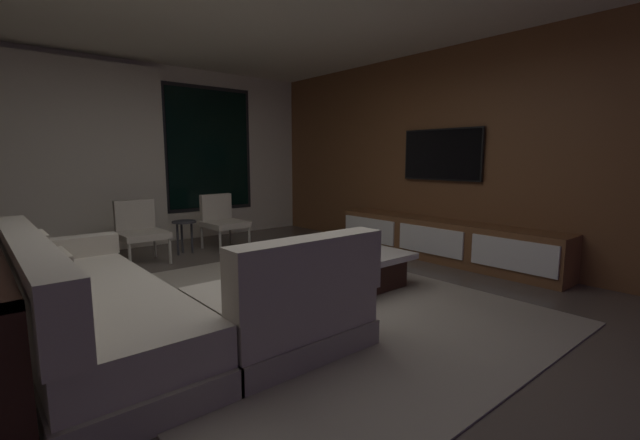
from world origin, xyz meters
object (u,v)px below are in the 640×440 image
book_stack_on_coffee_table (357,249)px  side_stool (184,227)px  sectional_couch (142,307)px  media_console (443,241)px  accent_chair_near_window (222,218)px  accent_chair_by_curtain (139,228)px  mounted_tv (442,155)px  coffee_table (337,268)px

book_stack_on_coffee_table → side_stool: 2.68m
sectional_couch → media_console: 3.76m
accent_chair_near_window → accent_chair_by_curtain: 1.20m
media_console → side_stool: bearing=133.4°
sectional_couch → side_stool: size_ratio=5.43×
sectional_couch → accent_chair_by_curtain: bearing=73.0°
accent_chair_near_window → mounted_tv: 3.20m
coffee_table → book_stack_on_coffee_table: 0.28m
coffee_table → book_stack_on_coffee_table: bearing=-50.4°
side_stool → media_console: (2.37, -2.51, -0.12)m
side_stool → media_console: media_console is taller
coffee_table → side_stool: size_ratio=2.52×
side_stool → mounted_tv: mounted_tv is taller
media_console → coffee_table: bearing=177.2°
accent_chair_by_curtain → side_stool: bearing=8.0°
book_stack_on_coffee_table → media_console: bearing=2.3°
book_stack_on_coffee_table → mounted_tv: 2.06m
book_stack_on_coffee_table → accent_chair_by_curtain: bearing=118.5°
coffee_table → mounted_tv: 2.26m
sectional_couch → side_stool: 2.97m
book_stack_on_coffee_table → accent_chair_by_curtain: accent_chair_by_curtain is taller
coffee_table → book_stack_on_coffee_table: book_stack_on_coffee_table is taller
coffee_table → book_stack_on_coffee_table: size_ratio=4.06×
book_stack_on_coffee_table → accent_chair_by_curtain: size_ratio=0.37×
accent_chair_by_curtain → side_stool: (0.61, 0.09, -0.06)m
book_stack_on_coffee_table → side_stool: size_ratio=0.62×
book_stack_on_coffee_table → media_console: 1.63m
accent_chair_by_curtain → side_stool: accent_chair_by_curtain is taller
book_stack_on_coffee_table → mounted_tv: mounted_tv is taller
side_stool → accent_chair_by_curtain: bearing=-172.0°
accent_chair_near_window → accent_chair_by_curtain: bearing=-173.9°
sectional_couch → media_console: (3.75, 0.12, -0.04)m
coffee_table → media_console: media_console is taller
book_stack_on_coffee_table → side_stool: side_stool is taller
accent_chair_by_curtain → media_console: bearing=-39.1°
sectional_couch → media_console: size_ratio=0.81×
book_stack_on_coffee_table → coffee_table: bearing=129.6°
book_stack_on_coffee_table → media_console: media_console is taller
media_console → mounted_tv: mounted_tv is taller
mounted_tv → side_stool: bearing=137.8°
sectional_couch → accent_chair_near_window: (1.97, 2.67, 0.14)m
accent_chair_by_curtain → sectional_couch: bearing=-107.0°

